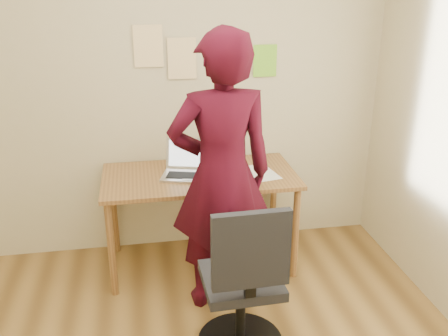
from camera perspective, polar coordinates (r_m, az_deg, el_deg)
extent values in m
cube|color=beige|center=(3.80, -7.69, 9.76)|extent=(3.50, 0.04, 2.70)
cube|color=olive|center=(3.63, -2.80, -0.96)|extent=(1.40, 0.70, 0.03)
cylinder|color=olive|center=(3.51, -12.74, -9.09)|extent=(0.05, 0.05, 0.71)
cylinder|color=olive|center=(3.66, 8.16, -7.41)|extent=(0.05, 0.05, 0.71)
cylinder|color=olive|center=(4.04, -12.47, -4.81)|extent=(0.05, 0.05, 0.71)
cylinder|color=olive|center=(4.17, 5.66, -3.52)|extent=(0.05, 0.05, 0.71)
cube|color=silver|center=(3.59, -4.41, -0.92)|extent=(0.38, 0.32, 0.02)
cube|color=black|center=(3.58, -4.41, -0.79)|extent=(0.30, 0.20, 0.00)
cube|color=silver|center=(3.68, -4.06, 1.66)|extent=(0.34, 0.16, 0.23)
cube|color=white|center=(3.68, -4.06, 1.66)|extent=(0.30, 0.13, 0.18)
cube|color=white|center=(3.66, 3.99, -0.55)|extent=(0.29, 0.37, 0.00)
cube|color=black|center=(3.48, 2.23, -1.66)|extent=(0.12, 0.14, 0.01)
cube|color=#3F4C59|center=(3.48, 2.23, -1.58)|extent=(0.10, 0.12, 0.00)
cube|color=#FAD795|center=(3.73, -8.65, 13.60)|extent=(0.21, 0.00, 0.30)
cube|color=#FAD795|center=(3.75, -4.82, 12.37)|extent=(0.21, 0.00, 0.30)
cube|color=#7FD12F|center=(3.87, 4.71, 12.11)|extent=(0.18, 0.00, 0.24)
cube|color=black|center=(2.95, 1.95, -12.67)|extent=(0.45, 0.45, 0.06)
cube|color=black|center=(2.61, 3.12, -9.39)|extent=(0.42, 0.06, 0.44)
cube|color=black|center=(2.73, 3.00, -13.36)|extent=(0.06, 0.04, 0.12)
cylinder|color=black|center=(3.09, 1.89, -16.33)|extent=(0.06, 0.06, 0.44)
imported|color=#380714|center=(3.13, -0.28, -0.85)|extent=(0.69, 0.47, 1.84)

